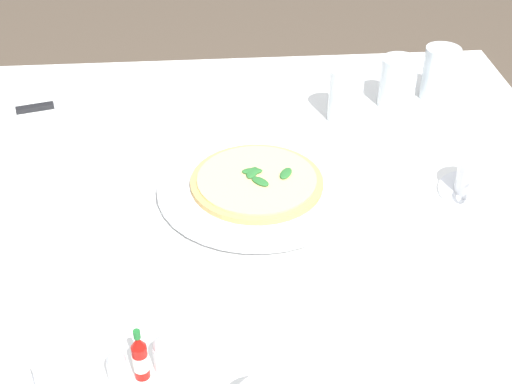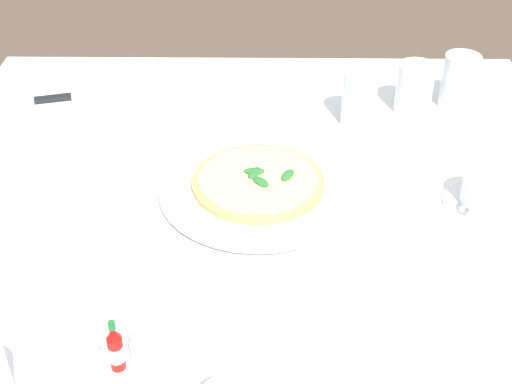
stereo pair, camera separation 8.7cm
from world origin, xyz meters
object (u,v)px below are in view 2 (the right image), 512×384
object	(u,v)px
napkin_folded	(77,102)
coffee_cup_back_corner	(484,192)
water_glass_center_back	(414,91)
salt_shaker	(139,348)
water_glass_far_right	(459,84)
dinner_knife	(78,96)
pizza_plate	(258,188)
hot_sauce_bottle	(116,349)
water_glass_far_left	(359,102)
pepper_shaker	(93,360)
pizza	(258,181)

from	to	relation	value
napkin_folded	coffee_cup_back_corner	bearing A→B (deg)	-39.73
water_glass_center_back	salt_shaker	distance (m)	0.82
water_glass_far_right	dinner_knife	world-z (taller)	water_glass_far_right
pizza_plate	water_glass_center_back	bearing A→B (deg)	42.96
hot_sauce_bottle	water_glass_far_right	bearing A→B (deg)	50.20
coffee_cup_back_corner	hot_sauce_bottle	distance (m)	0.66
water_glass_far_left	hot_sauce_bottle	distance (m)	0.74
coffee_cup_back_corner	dinner_knife	xyz separation A→B (m)	(-0.76, 0.34, -0.01)
water_glass_center_back	water_glass_far_right	distance (m)	0.10
pepper_shaker	salt_shaker	bearing A→B (deg)	19.65
water_glass_center_back	pepper_shaker	bearing A→B (deg)	-126.99
pizza	hot_sauce_bottle	world-z (taller)	hot_sauce_bottle
pizza	water_glass_center_back	xyz separation A→B (m)	(0.32, 0.30, 0.02)
napkin_folded	hot_sauce_bottle	bearing A→B (deg)	-89.41
pizza	coffee_cup_back_corner	world-z (taller)	coffee_cup_back_corner
water_glass_center_back	hot_sauce_bottle	size ratio (longest dim) A/B	1.27
pizza_plate	pepper_shaker	distance (m)	0.45
pizza	water_glass_center_back	size ratio (longest dim) A/B	2.19
coffee_cup_back_corner	pepper_shaker	size ratio (longest dim) A/B	2.31
napkin_folded	hot_sauce_bottle	size ratio (longest dim) A/B	2.98
coffee_cup_back_corner	hot_sauce_bottle	bearing A→B (deg)	-147.44
water_glass_far_left	napkin_folded	distance (m)	0.59
napkin_folded	hot_sauce_bottle	xyz separation A→B (m)	(0.21, -0.70, 0.02)
coffee_cup_back_corner	water_glass_center_back	distance (m)	0.33
pepper_shaker	dinner_knife	bearing A→B (deg)	103.85
hot_sauce_bottle	pepper_shaker	world-z (taller)	hot_sauce_bottle
salt_shaker	pizza	bearing A→B (deg)	68.37
water_glass_far_right	hot_sauce_bottle	distance (m)	0.92
water_glass_far_right	dinner_knife	xyz separation A→B (m)	(-0.79, -0.01, -0.03)
water_glass_far_right	pepper_shaker	bearing A→B (deg)	-130.71
pizza	pepper_shaker	xyz separation A→B (m)	(-0.21, -0.40, 0.00)
water_glass_center_back	pepper_shaker	world-z (taller)	water_glass_center_back
pizza	water_glass_far_right	distance (m)	0.52
water_glass_center_back	dinner_knife	size ratio (longest dim) A/B	0.55
water_glass_far_left	water_glass_center_back	bearing A→B (deg)	23.36
pizza	coffee_cup_back_corner	distance (m)	0.38
dinner_knife	hot_sauce_bottle	world-z (taller)	hot_sauce_bottle
coffee_cup_back_corner	water_glass_center_back	bearing A→B (deg)	101.09
coffee_cup_back_corner	water_glass_far_left	distance (m)	0.33
pizza_plate	salt_shaker	bearing A→B (deg)	-111.61
pizza	water_glass_center_back	world-z (taller)	water_glass_center_back
water_glass_far_left	pepper_shaker	world-z (taller)	water_glass_far_left
pepper_shaker	pizza_plate	bearing A→B (deg)	62.69
water_glass_far_left	pizza_plate	bearing A→B (deg)	-129.09
napkin_folded	salt_shaker	xyz separation A→B (m)	(0.23, -0.69, 0.02)
dinner_knife	pepper_shaker	xyz separation A→B (m)	(0.17, -0.71, 0.00)
napkin_folded	water_glass_far_right	bearing A→B (deg)	-14.80
water_glass_far_left	dinner_knife	xyz separation A→B (m)	(-0.58, 0.06, -0.02)
pepper_shaker	pizza	bearing A→B (deg)	62.67
napkin_folded	salt_shaker	size ratio (longest dim) A/B	4.39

